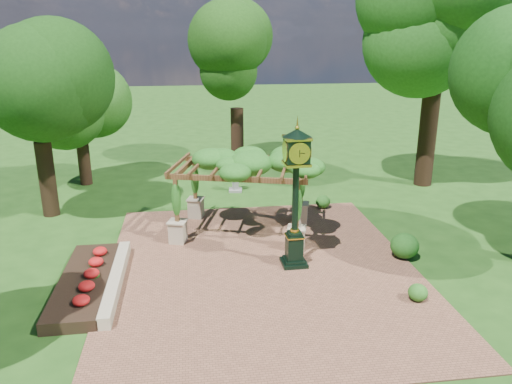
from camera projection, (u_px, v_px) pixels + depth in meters
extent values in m
plane|color=#1E4714|center=(267.00, 284.00, 15.43)|extent=(120.00, 120.00, 0.00)
cube|color=brown|center=(262.00, 269.00, 16.37)|extent=(10.00, 12.00, 0.04)
cube|color=#C6B793|center=(116.00, 280.00, 15.26)|extent=(0.35, 5.00, 0.40)
cube|color=red|center=(86.00, 283.00, 15.15)|extent=(1.50, 5.00, 0.36)
cube|color=black|center=(294.00, 263.00, 16.64)|extent=(0.84, 0.84, 0.12)
cube|color=black|center=(294.00, 247.00, 16.47)|extent=(0.53, 0.53, 0.92)
cube|color=gold|center=(294.00, 236.00, 16.34)|extent=(0.59, 0.59, 0.04)
cylinder|color=black|center=(295.00, 198.00, 15.93)|extent=(0.21, 0.21, 2.35)
cube|color=black|center=(297.00, 151.00, 15.46)|extent=(0.74, 0.74, 0.72)
cylinder|color=beige|center=(300.00, 153.00, 15.12)|extent=(0.61, 0.05, 0.61)
cone|color=black|center=(297.00, 133.00, 15.29)|extent=(0.95, 0.95, 0.26)
sphere|color=gold|center=(297.00, 128.00, 15.24)|extent=(0.14, 0.14, 0.14)
cube|color=#BAA98B|center=(178.00, 232.00, 18.31)|extent=(0.70, 0.70, 0.78)
cube|color=brown|center=(176.00, 200.00, 17.93)|extent=(0.17, 0.17, 1.61)
cube|color=#BAA98B|center=(296.00, 239.00, 17.73)|extent=(0.70, 0.70, 0.78)
cube|color=brown|center=(297.00, 206.00, 17.35)|extent=(0.17, 0.17, 1.61)
cube|color=#BAA98B|center=(196.00, 208.00, 20.78)|extent=(0.70, 0.70, 0.78)
cube|color=brown|center=(195.00, 180.00, 20.40)|extent=(0.17, 0.17, 1.61)
cube|color=#BAA98B|center=(301.00, 213.00, 20.20)|extent=(0.70, 0.70, 0.78)
cube|color=brown|center=(301.00, 184.00, 19.81)|extent=(0.17, 0.17, 1.61)
cube|color=brown|center=(235.00, 179.00, 17.37)|extent=(4.90, 1.49, 0.19)
cube|color=brown|center=(247.00, 161.00, 19.84)|extent=(4.90, 1.49, 0.19)
ellipsoid|color=#235E1B|center=(242.00, 163.00, 18.53)|extent=(5.72, 4.39, 0.87)
cube|color=gray|center=(235.00, 190.00, 24.39)|extent=(0.69, 0.69, 0.11)
cylinder|color=gray|center=(235.00, 180.00, 24.24)|extent=(0.35, 0.35, 1.02)
cylinder|color=gray|center=(235.00, 169.00, 24.07)|extent=(0.66, 0.66, 0.06)
ellipsoid|color=#27621C|center=(418.00, 292.00, 14.36)|extent=(0.63, 0.63, 0.50)
ellipsoid|color=#1E5217|center=(405.00, 246.00, 17.03)|extent=(1.04, 1.04, 0.87)
ellipsoid|color=#29651D|center=(323.00, 202.00, 21.90)|extent=(0.72, 0.72, 0.57)
cylinder|color=black|center=(47.00, 179.00, 20.79)|extent=(0.68, 0.68, 3.17)
ellipsoid|color=#13360D|center=(34.00, 79.00, 19.53)|extent=(4.14, 4.14, 5.00)
cylinder|color=black|center=(84.00, 157.00, 25.13)|extent=(0.61, 0.61, 2.85)
ellipsoid|color=#235016|center=(76.00, 83.00, 24.01)|extent=(3.70, 3.70, 4.50)
cylinder|color=#361F15|center=(237.00, 137.00, 28.71)|extent=(0.74, 0.74, 3.31)
ellipsoid|color=#1A3F0F|center=(236.00, 61.00, 27.40)|extent=(3.91, 3.91, 5.23)
cylinder|color=black|center=(427.00, 139.00, 24.77)|extent=(0.87, 0.87, 4.72)
ellipsoid|color=#225A19|center=(441.00, 9.00, 22.90)|extent=(5.02, 5.02, 7.46)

